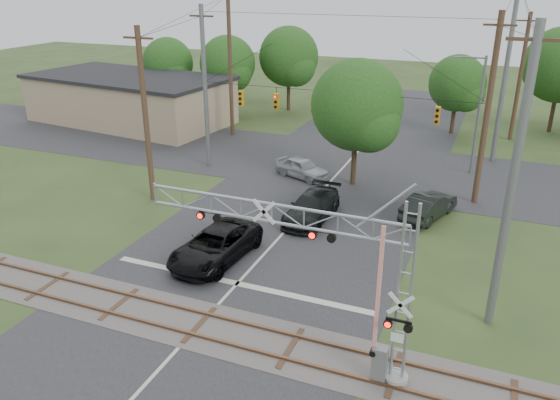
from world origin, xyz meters
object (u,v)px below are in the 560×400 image
at_px(car_dark, 312,207).
at_px(streetlight, 477,109).
at_px(sedan_silver, 302,168).
at_px(traffic_signal_span, 347,102).
at_px(commercial_building, 130,99).
at_px(crossing_gantry, 320,262).
at_px(pickup_black, 215,246).

height_order(car_dark, streetlight, streetlight).
height_order(car_dark, sedan_silver, car_dark).
bearing_deg(sedan_silver, car_dark, -133.65).
height_order(traffic_signal_span, commercial_building, traffic_signal_span).
relative_size(crossing_gantry, streetlight, 1.20).
height_order(crossing_gantry, pickup_black, crossing_gantry).
xyz_separation_m(pickup_black, car_dark, (2.84, 6.50, -0.03)).
relative_size(commercial_building, streetlight, 2.42).
bearing_deg(car_dark, sedan_silver, 116.63).
distance_m(pickup_black, car_dark, 7.09).
bearing_deg(sedan_silver, pickup_black, -157.51).
bearing_deg(commercial_building, crossing_gantry, -37.31).
height_order(sedan_silver, streetlight, streetlight).
height_order(crossing_gantry, sedan_silver, crossing_gantry).
bearing_deg(streetlight, crossing_gantry, -98.31).
relative_size(traffic_signal_span, car_dark, 3.64).
bearing_deg(commercial_building, sedan_silver, -15.83).
xyz_separation_m(crossing_gantry, pickup_black, (-7.20, 5.56, -3.43)).
height_order(commercial_building, streetlight, streetlight).
relative_size(car_dark, streetlight, 0.64).
xyz_separation_m(sedan_silver, commercial_building, (-20.82, 8.67, 1.53)).
height_order(crossing_gantry, traffic_signal_span, traffic_signal_span).
height_order(pickup_black, sedan_silver, pickup_black).
relative_size(crossing_gantry, car_dark, 1.87).
height_order(pickup_black, commercial_building, commercial_building).
bearing_deg(car_dark, commercial_building, 149.67).
bearing_deg(pickup_black, commercial_building, 138.78).
bearing_deg(pickup_black, car_dark, 71.17).
bearing_deg(traffic_signal_span, pickup_black, -102.90).
bearing_deg(crossing_gantry, commercial_building, 135.90).
bearing_deg(streetlight, pickup_black, -120.09).
bearing_deg(streetlight, car_dark, -123.28).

